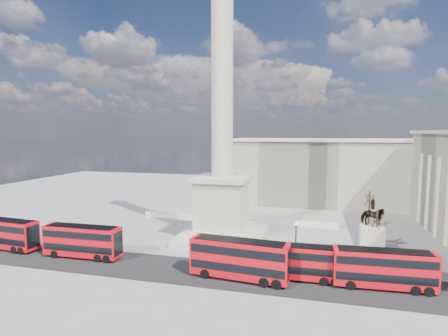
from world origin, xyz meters
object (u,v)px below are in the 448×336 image
victorian_lamp (296,240)px  pedestrian_walking (318,263)px  red_bus_c (299,262)px  pedestrian_crossing (295,263)px  red_bus_e (5,233)px  red_bus_d (384,268)px  equestrian_statue (371,236)px  red_bus_b (240,259)px  nelsons_column (222,164)px  red_bus_a (83,241)px

victorian_lamp → pedestrian_walking: (3.01, -0.59, -2.73)m
red_bus_c → pedestrian_crossing: size_ratio=5.87×
pedestrian_walking → red_bus_e: bearing=-179.8°
red_bus_d → pedestrian_crossing: red_bus_d is taller
red_bus_e → equestrian_statue: size_ratio=1.36×
pedestrian_crossing → red_bus_b: bearing=96.2°
nelsons_column → red_bus_e: (-31.51, -13.83, -10.45)m
red_bus_e → red_bus_b: bearing=1.6°
equestrian_statue → pedestrian_walking: equestrian_statue is taller
red_bus_a → pedestrian_crossing: 30.42m
victorian_lamp → equestrian_statue: (10.60, 6.28, -0.53)m
red_bus_b → red_bus_c: bearing=19.0°
victorian_lamp → equestrian_statue: equestrian_statue is taller
victorian_lamp → red_bus_c: bearing=-81.9°
red_bus_d → victorian_lamp: bearing=152.5°
equestrian_statue → pedestrian_crossing: bearing=-143.2°
red_bus_e → victorian_lamp: size_ratio=1.95×
red_bus_d → pedestrian_crossing: size_ratio=6.24×
red_bus_b → pedestrian_crossing: 8.24m
red_bus_d → equestrian_statue: (0.26, 10.99, 0.62)m
red_bus_c → victorian_lamp: size_ratio=1.78×
nelsons_column → red_bus_b: nelsons_column is taller
red_bus_b → victorian_lamp: victorian_lamp is taller
victorian_lamp → red_bus_e: bearing=-174.6°
red_bus_b → pedestrian_crossing: (6.54, 4.72, -1.70)m
red_bus_e → pedestrian_walking: 47.56m
pedestrian_walking → nelsons_column: bearing=143.1°
red_bus_d → nelsons_column: bearing=145.3°
nelsons_column → red_bus_e: bearing=-156.3°
victorian_lamp → pedestrian_walking: victorian_lamp is taller
red_bus_b → pedestrian_walking: bearing=36.7°
pedestrian_crossing → pedestrian_walking: bearing=-100.5°
pedestrian_crossing → red_bus_d: bearing=-136.4°
red_bus_b → red_bus_c: (7.13, 1.71, -0.33)m
nelsons_column → victorian_lamp: (12.88, -9.63, -9.36)m
red_bus_c → pedestrian_walking: 4.88m
red_bus_e → equestrian_statue: 55.98m
pedestrian_walking → pedestrian_crossing: 3.11m
victorian_lamp → red_bus_b: bearing=-135.7°
equestrian_statue → pedestrian_crossing: (-10.52, -7.89, -2.11)m
red_bus_b → equestrian_statue: bearing=42.0°
red_bus_d → red_bus_b: bearing=-177.5°
victorian_lamp → pedestrian_walking: size_ratio=3.64×
red_bus_b → red_bus_c: size_ratio=1.16×
red_bus_a → red_bus_e: size_ratio=0.99×
red_bus_e → pedestrian_walking: (47.39, 3.62, -1.64)m
victorian_lamp → pedestrian_walking: 4.10m
equestrian_statue → pedestrian_crossing: 13.32m
red_bus_a → red_bus_e: bearing=178.2°
nelsons_column → pedestrian_crossing: bearing=-40.9°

